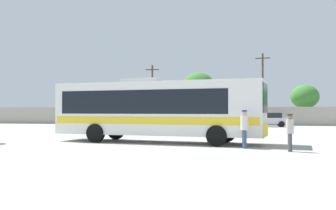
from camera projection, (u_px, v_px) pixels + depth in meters
The scene contains 14 objects.
ground_plane at pixel (197, 132), 30.87m from camera, with size 300.00×300.00×0.00m, color #A3A099.
perimeter_wall at pixel (213, 116), 46.80m from camera, with size 80.00×0.30×2.21m, color #9E998C.
coach_bus_white_yellow at pixel (155, 108), 21.27m from camera, with size 11.97×4.20×3.58m.
attendant_by_bus_door at pixel (244, 127), 17.84m from camera, with size 0.45×0.45×1.79m.
passenger_waiting_on_apron at pixel (290, 130), 16.45m from camera, with size 0.42×0.42×1.62m.
parked_car_leftmost_red at pixel (102, 119), 45.07m from camera, with size 4.26×2.05×1.48m.
parked_car_second_white at pixel (148, 119), 44.77m from camera, with size 4.39×2.16×1.42m.
parked_car_third_silver at pixel (206, 119), 42.45m from camera, with size 4.41×2.10×1.51m.
parked_car_rightmost_silver at pixel (269, 119), 41.56m from camera, with size 4.24×2.03×1.53m.
utility_pole_near at pixel (263, 88), 47.94m from camera, with size 1.80×0.29×8.98m.
utility_pole_far at pixel (152, 93), 52.01m from camera, with size 1.79×0.44×7.98m.
roadside_tree_left at pixel (127, 93), 53.60m from camera, with size 3.26×3.26×5.69m.
roadside_tree_midleft at pixel (198, 87), 49.30m from camera, with size 4.28×4.28×6.70m.
roadside_tree_midright at pixel (305, 97), 47.05m from camera, with size 3.45×3.45×4.96m.
Camera 1 is at (3.69, -20.77, 1.77)m, focal length 40.73 mm.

